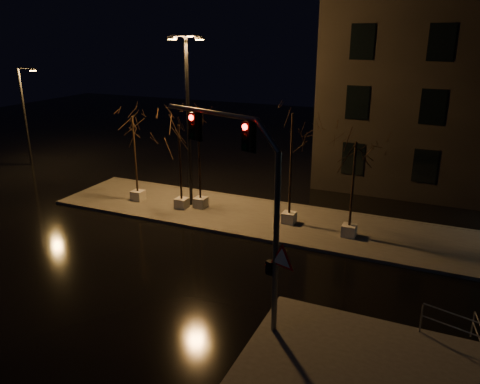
% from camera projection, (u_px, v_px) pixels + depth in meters
% --- Properties ---
extents(ground, '(90.00, 90.00, 0.00)m').
position_uv_depth(ground, '(197.00, 267.00, 19.51)').
color(ground, black).
rests_on(ground, ground).
extents(median, '(22.00, 5.00, 0.15)m').
position_uv_depth(median, '(252.00, 216.00, 24.68)').
color(median, '#47453F').
rests_on(median, ground).
extents(sidewalk_corner, '(7.00, 5.00, 0.15)m').
position_uv_depth(sidewalk_corner, '(365.00, 366.00, 13.59)').
color(sidewalk_corner, '#47453F').
rests_on(sidewalk_corner, ground).
extents(tree_0, '(1.80, 1.80, 4.97)m').
position_uv_depth(tree_0, '(133.00, 135.00, 25.68)').
color(tree_0, '#BBB8AE').
rests_on(tree_0, median).
extents(tree_1, '(1.80, 1.80, 4.70)m').
position_uv_depth(tree_1, '(179.00, 144.00, 24.53)').
color(tree_1, '#BBB8AE').
rests_on(tree_1, median).
extents(tree_2, '(1.80, 1.80, 5.62)m').
position_uv_depth(tree_2, '(198.00, 131.00, 24.40)').
color(tree_2, '#BBB8AE').
rests_on(tree_2, median).
extents(tree_3, '(1.80, 1.80, 5.70)m').
position_uv_depth(tree_3, '(292.00, 139.00, 22.27)').
color(tree_3, '#BBB8AE').
rests_on(tree_3, median).
extents(tree_4, '(1.80, 1.80, 4.68)m').
position_uv_depth(tree_4, '(354.00, 163.00, 21.00)').
color(tree_4, '#BBB8AE').
rests_on(tree_4, median).
extents(traffic_signal_mast, '(5.29, 1.93, 6.81)m').
position_uv_depth(traffic_signal_mast, '(249.00, 192.00, 14.42)').
color(traffic_signal_mast, slate).
rests_on(traffic_signal_mast, sidewalk_corner).
extents(streetlight_main, '(2.25, 0.68, 9.01)m').
position_uv_depth(streetlight_main, '(188.00, 112.00, 24.50)').
color(streetlight_main, black).
rests_on(streetlight_main, median).
extents(streetlight_far, '(1.33, 0.63, 6.98)m').
position_uv_depth(streetlight_far, '(26.00, 113.00, 33.37)').
color(streetlight_far, black).
rests_on(streetlight_far, ground).
extents(guard_rail_a, '(2.38, 0.73, 1.07)m').
position_uv_depth(guard_rail_a, '(462.00, 328.00, 14.09)').
color(guard_rail_a, slate).
rests_on(guard_rail_a, sidewalk_corner).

